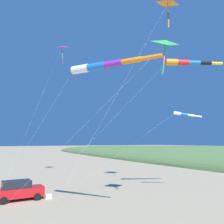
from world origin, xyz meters
The scene contains 8 objects.
parked_car centered at (6.55, -5.11, 0.95)m, with size 4.33×2.14×1.85m.
cooler_box centered at (9.20, -5.88, 0.21)m, with size 0.62×0.42×0.42m.
kite_windsock_orange_high_right centered at (21.05, -13.56, 13.83)m, with size 16.28×10.42×14.18m.
kite_windsock_magenta_far_left centered at (10.09, -14.97, 11.06)m, with size 8.33×13.93×11.38m.
kite_windsock_black_fish_shape centered at (21.97, -12.08, 8.54)m, with size 12.19×8.65×8.90m.
kite_delta_small_distant centered at (20.22, -12.06, 21.14)m, with size 12.46×4.47×21.55m.
kite_delta_white_trailing centered at (13.12, 3.47, 20.07)m, with size 8.19×2.20×20.52m.
kite_delta_green_low_center centered at (15.42, -16.22, 13.61)m, with size 11.46×10.19×14.21m.
Camera 1 is at (2.62, -28.80, 5.53)m, focal length 35.84 mm.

